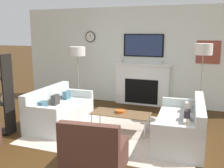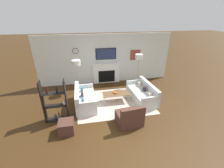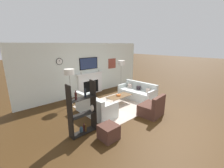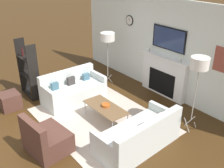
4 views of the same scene
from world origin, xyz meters
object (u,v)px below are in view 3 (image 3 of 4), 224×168
armchair (152,109)px  floor_lamp_left (69,72)px  ottoman (109,132)px  shelf_unit (83,111)px  coffee_table (119,96)px  floor_lamp_right (121,63)px  couch_left (95,107)px  decorative_bowl (119,95)px  couch_right (137,93)px

armchair → floor_lamp_left: floor_lamp_left is taller
floor_lamp_left → ottoman: 3.25m
armchair → shelf_unit: bearing=163.8°
armchair → coffee_table: (-0.13, 1.61, 0.10)m
coffee_table → floor_lamp_right: 2.36m
couch_left → floor_lamp_left: 1.87m
floor_lamp_left → decorative_bowl: bearing=-38.8°
armchair → couch_left: bearing=134.9°
floor_lamp_left → shelf_unit: bearing=-108.7°
armchair → ottoman: bearing=179.9°
couch_right → ottoman: bearing=-154.7°
armchair → decorative_bowl: 1.65m
couch_left → floor_lamp_right: bearing=26.1°
couch_right → decorative_bowl: (-1.24, 0.08, 0.15)m
decorative_bowl → floor_lamp_right: 2.32m
decorative_bowl → floor_lamp_right: floor_lamp_right is taller
shelf_unit → ottoman: 0.97m
floor_lamp_right → shelf_unit: floor_lamp_right is taller
decorative_bowl → floor_lamp_left: size_ratio=0.13×
armchair → floor_lamp_left: (-1.80, 2.96, 1.22)m
decorative_bowl → shelf_unit: bearing=-159.6°
couch_right → shelf_unit: (-3.64, -0.81, 0.44)m
coffee_table → decorative_bowl: decorative_bowl is taller
decorative_bowl → floor_lamp_right: (1.50, 1.33, 1.18)m
floor_lamp_right → ottoman: bearing=-140.1°
armchair → coffee_table: 1.62m
coffee_table → ottoman: ottoman is taller
decorative_bowl → floor_lamp_left: bearing=141.2°
couch_right → floor_lamp_left: size_ratio=1.14×
shelf_unit → ottoman: (0.37, -0.74, -0.51)m
floor_lamp_right → shelf_unit: (-3.90, -2.22, -0.89)m
decorative_bowl → shelf_unit: (-2.40, -0.89, 0.29)m
shelf_unit → decorative_bowl: bearing=20.4°
shelf_unit → ottoman: bearing=-63.7°
floor_lamp_right → shelf_unit: bearing=-150.4°
armchair → floor_lamp_right: (1.35, 2.96, 1.34)m
floor_lamp_left → floor_lamp_right: floor_lamp_right is taller
coffee_table → ottoman: (-2.06, -1.61, -0.16)m
coffee_table → ottoman: size_ratio=2.39×
couch_left → decorative_bowl: 1.40m
decorative_bowl → floor_lamp_right: bearing=41.5°
floor_lamp_left → coffee_table: bearing=-39.0°
couch_left → coffee_table: bearing=2.6°
ottoman → floor_lamp_left: bearing=82.5°
couch_right → decorative_bowl: bearing=176.1°
coffee_table → floor_lamp_right: size_ratio=0.67×
coffee_table → shelf_unit: size_ratio=0.74×
couch_left → floor_lamp_left: (-0.26, 1.41, 1.20)m
couch_left → couch_right: 2.63m
couch_right → shelf_unit: 3.76m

